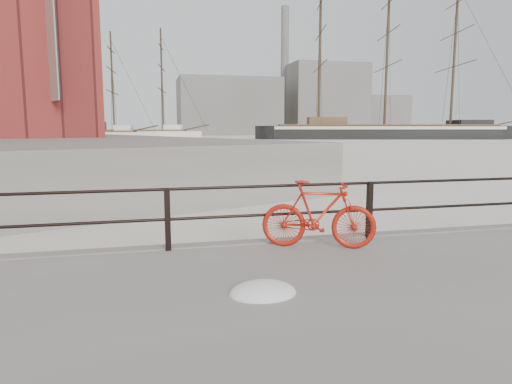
{
  "coord_description": "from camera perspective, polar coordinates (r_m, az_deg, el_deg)",
  "views": [
    {
      "loc": [
        -7.34,
        -7.35,
        2.28
      ],
      "look_at": [
        -5.15,
        1.5,
        1.0
      ],
      "focal_mm": 32.0,
      "sensor_mm": 36.0,
      "label": 1
    }
  ],
  "objects": [
    {
      "name": "industrial_west",
      "position": [
        150.01,
        -3.44,
        10.56
      ],
      "size": [
        32.0,
        18.0,
        18.0
      ],
      "primitive_type": "cube",
      "color": "gray",
      "rests_on": "ground"
    },
    {
      "name": "schooner_mid",
      "position": [
        89.73,
        -15.81,
        6.25
      ],
      "size": [
        31.43,
        17.07,
        21.38
      ],
      "primitive_type": null,
      "rotation": [
        0.0,
        0.0,
        -0.15
      ],
      "color": "silver",
      "rests_on": "ground"
    },
    {
      "name": "bicycle",
      "position": [
        7.42,
        7.84,
        -2.79
      ],
      "size": [
        1.8,
        0.93,
        1.1
      ],
      "primitive_type": "imported",
      "rotation": [
        0.0,
        0.0,
        -0.38
      ],
      "color": "#B0190B",
      "rests_on": "promenade"
    },
    {
      "name": "schooner_left",
      "position": [
        85.25,
        -21.12,
        5.94
      ],
      "size": [
        26.74,
        14.23,
        19.38
      ],
      "primitive_type": null,
      "rotation": [
        0.0,
        0.0,
        -0.1
      ],
      "color": "silver",
      "rests_on": "ground"
    },
    {
      "name": "industrial_mid",
      "position": [
        164.89,
        8.51,
        11.3
      ],
      "size": [
        26.0,
        20.0,
        24.0
      ],
      "primitive_type": "cube",
      "color": "gray",
      "rests_on": "ground"
    },
    {
      "name": "smokestack",
      "position": [
        166.07,
        3.61,
        14.81
      ],
      "size": [
        2.8,
        2.8,
        44.0
      ],
      "primitive_type": "cylinder",
      "color": "gray",
      "rests_on": "ground"
    },
    {
      "name": "barque_black",
      "position": [
        99.6,
        15.68,
        6.4
      ],
      "size": [
        63.38,
        33.91,
        34.14
      ],
      "primitive_type": null,
      "rotation": [
        0.0,
        0.0,
        -0.25
      ],
      "color": "black",
      "rests_on": "ground"
    },
    {
      "name": "industrial_east",
      "position": [
        179.06,
        14.77,
        9.26
      ],
      "size": [
        20.0,
        16.0,
        14.0
      ],
      "primitive_type": "cube",
      "color": "gray",
      "rests_on": "ground"
    }
  ]
}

